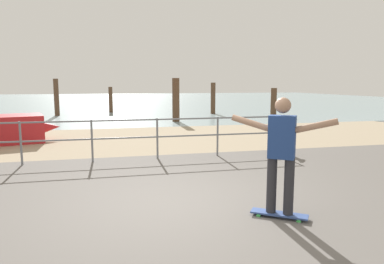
{
  "coord_description": "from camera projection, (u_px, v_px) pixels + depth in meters",
  "views": [
    {
      "loc": [
        -1.09,
        -5.21,
        1.93
      ],
      "look_at": [
        0.62,
        2.0,
        0.9
      ],
      "focal_mm": 33.1,
      "sensor_mm": 36.0,
      "label": 1
    }
  ],
  "objects": [
    {
      "name": "railing_fence",
      "position": [
        92.0,
        134.0,
        8.56
      ],
      "size": [
        9.62,
        0.05,
        1.05
      ],
      "color": "slate",
      "rests_on": "ground"
    },
    {
      "name": "sea_surface",
      "position": [
        118.0,
        100.0,
        39.26
      ],
      "size": [
        72.0,
        50.0,
        0.04
      ],
      "primitive_type": "cube",
      "color": "#849EA3",
      "rests_on": "ground"
    },
    {
      "name": "groyne_post_3",
      "position": [
        176.0,
        100.0,
        17.57
      ],
      "size": [
        0.36,
        0.36,
        2.17
      ],
      "primitive_type": "cylinder",
      "color": "#513826",
      "rests_on": "ground"
    },
    {
      "name": "groyne_post_4",
      "position": [
        213.0,
        98.0,
        22.08
      ],
      "size": [
        0.29,
        0.29,
        1.95
      ],
      "primitive_type": "cylinder",
      "color": "#513826",
      "rests_on": "ground"
    },
    {
      "name": "groyne_post_1",
      "position": [
        56.0,
        97.0,
        20.71
      ],
      "size": [
        0.28,
        0.28,
        2.18
      ],
      "primitive_type": "cylinder",
      "color": "#513826",
      "rests_on": "ground"
    },
    {
      "name": "skateboard",
      "position": [
        279.0,
        214.0,
        5.06
      ],
      "size": [
        0.77,
        0.63,
        0.08
      ],
      "color": "#334C8C",
      "rests_on": "ground"
    },
    {
      "name": "ground_plane",
      "position": [
        199.0,
        233.0,
        4.57
      ],
      "size": [
        24.0,
        10.0,
        0.04
      ],
      "primitive_type": "cube",
      "color": "#605B56",
      "rests_on": "ground"
    },
    {
      "name": "groyne_post_5",
      "position": [
        274.0,
        102.0,
        20.84
      ],
      "size": [
        0.35,
        0.35,
        1.64
      ],
      "primitive_type": "cylinder",
      "color": "#513826",
      "rests_on": "ground"
    },
    {
      "name": "skateboarder",
      "position": [
        281.0,
        149.0,
        4.93
      ],
      "size": [
        1.23,
        0.92,
        1.65
      ],
      "color": "#26262B",
      "rests_on": "skateboard"
    },
    {
      "name": "beach_strip",
      "position": [
        141.0,
        139.0,
        12.28
      ],
      "size": [
        24.0,
        6.0,
        0.04
      ],
      "primitive_type": "cube",
      "color": "tan",
      "rests_on": "ground"
    },
    {
      "name": "groyne_post_2",
      "position": [
        111.0,
        100.0,
        23.06
      ],
      "size": [
        0.25,
        0.25,
        1.68
      ],
      "primitive_type": "cylinder",
      "color": "#513826",
      "rests_on": "ground"
    },
    {
      "name": "seagull",
      "position": [
        283.0,
        129.0,
        9.69
      ],
      "size": [
        0.3,
        0.44,
        0.18
      ],
      "color": "white",
      "rests_on": "bollard_short"
    },
    {
      "name": "bollard_short",
      "position": [
        282.0,
        143.0,
        9.73
      ],
      "size": [
        0.18,
        0.18,
        0.6
      ],
      "primitive_type": "cylinder",
      "color": "#513826",
      "rests_on": "ground"
    }
  ]
}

